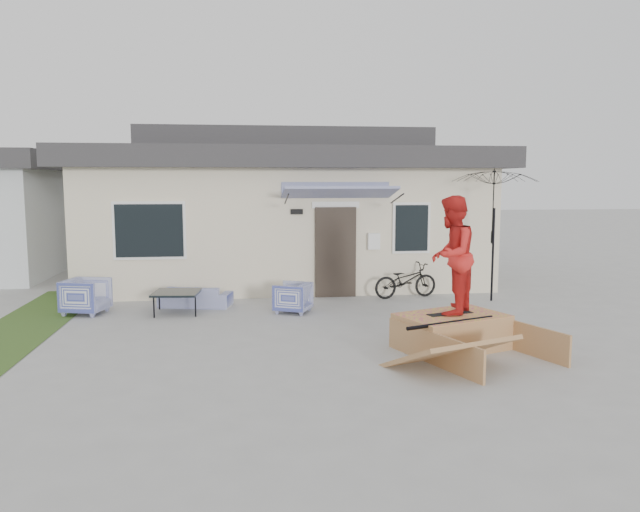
{
  "coord_description": "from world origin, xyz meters",
  "views": [
    {
      "loc": [
        -1.12,
        -9.54,
        2.71
      ],
      "look_at": [
        0.3,
        1.8,
        1.3
      ],
      "focal_mm": 34.45,
      "sensor_mm": 36.0,
      "label": 1
    }
  ],
  "objects": [
    {
      "name": "bicycle",
      "position": [
        2.6,
        4.15,
        0.5
      ],
      "size": [
        1.63,
        0.85,
        0.99
      ],
      "primitive_type": "imported",
      "rotation": [
        0.0,
        0.0,
        1.78
      ],
      "color": "black",
      "rests_on": "ground"
    },
    {
      "name": "patio_umbrella",
      "position": [
        4.44,
        3.55,
        1.75
      ],
      "size": [
        2.15,
        2.03,
        2.2
      ],
      "color": "black",
      "rests_on": "ground"
    },
    {
      "name": "ground",
      "position": [
        0.0,
        0.0,
        0.0
      ],
      "size": [
        90.0,
        90.0,
        0.0
      ],
      "primitive_type": "plane",
      "color": "#9E9D9A",
      "rests_on": "ground"
    },
    {
      "name": "skate_ramp",
      "position": [
        2.21,
        -0.17,
        0.27
      ],
      "size": [
        2.32,
        2.63,
        0.55
      ],
      "primitive_type": null,
      "rotation": [
        0.0,
        0.0,
        0.36
      ],
      "color": "#A57546",
      "rests_on": "ground"
    },
    {
      "name": "armchair_right",
      "position": [
        -0.13,
        2.88,
        0.34
      ],
      "size": [
        0.85,
        0.87,
        0.69
      ],
      "primitive_type": "imported",
      "rotation": [
        0.0,
        0.0,
        -2.0
      ],
      "color": "#313B91",
      "rests_on": "ground"
    },
    {
      "name": "loveseat",
      "position": [
        -2.17,
        3.74,
        0.3
      ],
      "size": [
        1.6,
        0.79,
        0.6
      ],
      "primitive_type": "imported",
      "rotation": [
        0.0,
        0.0,
        2.91
      ],
      "color": "#313B91",
      "rests_on": "ground"
    },
    {
      "name": "skateboard",
      "position": [
        2.19,
        -0.12,
        0.57
      ],
      "size": [
        0.81,
        0.41,
        0.05
      ],
      "primitive_type": "cube",
      "rotation": [
        0.0,
        0.0,
        0.28
      ],
      "color": "black",
      "rests_on": "skate_ramp"
    },
    {
      "name": "grass_strip",
      "position": [
        -5.2,
        2.0,
        0.0
      ],
      "size": [
        1.4,
        8.0,
        0.01
      ],
      "primitive_type": "cube",
      "color": "#31501E",
      "rests_on": "ground"
    },
    {
      "name": "house",
      "position": [
        0.0,
        7.99,
        1.94
      ],
      "size": [
        10.8,
        8.49,
        4.1
      ],
      "color": "beige",
      "rests_on": "ground"
    },
    {
      "name": "coffee_table",
      "position": [
        -2.5,
        3.11,
        0.22
      ],
      "size": [
        0.99,
        0.99,
        0.45
      ],
      "primitive_type": "cube",
      "rotation": [
        0.0,
        0.0,
        -0.1
      ],
      "color": "black",
      "rests_on": "ground"
    },
    {
      "name": "skater",
      "position": [
        2.19,
        -0.12,
        1.55
      ],
      "size": [
        1.12,
        1.17,
        1.91
      ],
      "primitive_type": "imported",
      "rotation": [
        0.0,
        0.0,
        4.12
      ],
      "color": "red",
      "rests_on": "skateboard"
    },
    {
      "name": "armchair_left",
      "position": [
        -4.32,
        3.26,
        0.4
      ],
      "size": [
        0.91,
        0.95,
        0.81
      ],
      "primitive_type": "imported",
      "rotation": [
        0.0,
        0.0,
        1.31
      ],
      "color": "#313B91",
      "rests_on": "ground"
    }
  ]
}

